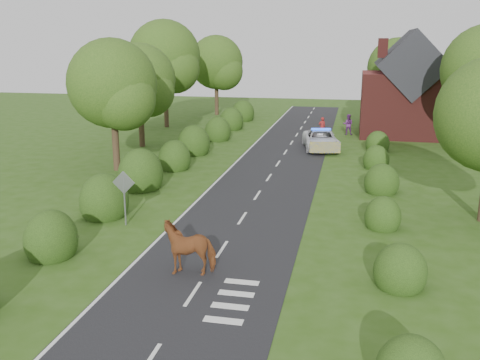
% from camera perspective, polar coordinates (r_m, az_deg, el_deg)
% --- Properties ---
extents(ground, '(120.00, 120.00, 0.00)m').
position_cam_1_polar(ground, '(21.61, -1.94, -7.44)').
color(ground, '#2C5012').
extents(road, '(6.00, 70.00, 0.02)m').
position_cam_1_polar(road, '(35.71, 3.85, 1.41)').
color(road, black).
rests_on(road, ground).
extents(road_markings, '(4.96, 70.00, 0.01)m').
position_cam_1_polar(road_markings, '(33.98, 0.68, 0.79)').
color(road_markings, white).
rests_on(road_markings, road).
extents(hedgerow_left, '(2.75, 50.41, 3.00)m').
position_cam_1_polar(hedgerow_left, '(33.96, -7.89, 1.90)').
color(hedgerow_left, black).
rests_on(hedgerow_left, ground).
extents(hedgerow_right, '(2.10, 45.78, 2.10)m').
position_cam_1_polar(hedgerow_right, '(31.61, 14.77, 0.24)').
color(hedgerow_right, black).
rests_on(hedgerow_right, ground).
extents(tree_left_a, '(5.74, 5.60, 8.38)m').
position_cam_1_polar(tree_left_a, '(34.66, -13.18, 9.60)').
color(tree_left_a, '#332316').
rests_on(tree_left_a, ground).
extents(tree_left_b, '(5.74, 5.60, 8.07)m').
position_cam_1_polar(tree_left_b, '(42.59, -10.44, 10.18)').
color(tree_left_b, '#332316').
rests_on(tree_left_b, ground).
extents(tree_left_c, '(6.97, 6.80, 10.22)m').
position_cam_1_polar(tree_left_c, '(52.34, -7.81, 12.67)').
color(tree_left_c, '#332316').
rests_on(tree_left_c, ground).
extents(tree_left_d, '(6.15, 6.00, 8.89)m').
position_cam_1_polar(tree_left_d, '(61.24, -2.34, 12.19)').
color(tree_left_d, '#332316').
rests_on(tree_left_d, ground).
extents(tree_right_c, '(6.15, 6.00, 8.58)m').
position_cam_1_polar(tree_right_c, '(57.53, 16.70, 11.17)').
color(tree_right_c, '#332316').
rests_on(tree_right_c, ground).
extents(road_sign, '(1.06, 0.08, 2.53)m').
position_cam_1_polar(road_sign, '(24.47, -12.27, -1.05)').
color(road_sign, gray).
rests_on(road_sign, ground).
extents(house, '(8.00, 7.40, 9.17)m').
position_cam_1_polar(house, '(49.84, 17.50, 8.90)').
color(house, maroon).
rests_on(house, ground).
extents(cow, '(2.46, 1.67, 1.60)m').
position_cam_1_polar(cow, '(19.52, -5.38, -7.44)').
color(cow, brown).
rests_on(cow, ground).
extents(police_van, '(3.42, 5.79, 1.65)m').
position_cam_1_polar(police_van, '(41.90, 8.60, 4.26)').
color(police_van, silver).
rests_on(police_van, ground).
extents(pedestrian_red, '(0.72, 0.58, 1.71)m').
position_cam_1_polar(pedestrian_red, '(47.73, 8.75, 5.62)').
color(pedestrian_red, maroon).
rests_on(pedestrian_red, ground).
extents(pedestrian_purple, '(0.91, 0.72, 1.85)m').
position_cam_1_polar(pedestrian_purple, '(49.12, 11.44, 5.83)').
color(pedestrian_purple, '#682C75').
rests_on(pedestrian_purple, ground).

